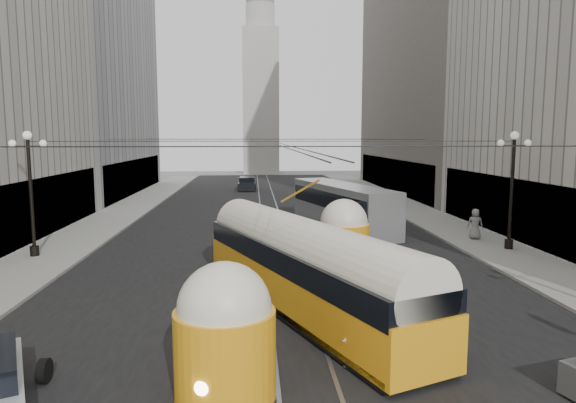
{
  "coord_description": "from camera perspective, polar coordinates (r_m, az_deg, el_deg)",
  "views": [
    {
      "loc": [
        -1.31,
        -8.65,
        6.24
      ],
      "look_at": [
        0.18,
        13.5,
        3.42
      ],
      "focal_mm": 32.0,
      "sensor_mm": 36.0,
      "label": 1
    }
  ],
  "objects": [
    {
      "name": "streetcar",
      "position": [
        18.4,
        1.79,
        -7.23
      ],
      "size": [
        7.4,
        14.38,
        3.37
      ],
      "color": "orange",
      "rests_on": "ground"
    },
    {
      "name": "road",
      "position": [
        41.65,
        -2.0,
        -1.39
      ],
      "size": [
        20.0,
        85.0,
        0.02
      ],
      "primitive_type": "cube",
      "color": "black",
      "rests_on": "ground"
    },
    {
      "name": "sidewalk_right",
      "position": [
        47.0,
        12.64,
        -0.48
      ],
      "size": [
        4.0,
        72.0,
        0.15
      ],
      "primitive_type": "cube",
      "color": "gray",
      "rests_on": "ground"
    },
    {
      "name": "rail_right",
      "position": [
        41.68,
        -0.97,
        -1.38
      ],
      "size": [
        0.12,
        85.0,
        0.04
      ],
      "primitive_type": "cube",
      "color": "gray",
      "rests_on": "ground"
    },
    {
      "name": "sidewalk_left",
      "position": [
        46.33,
        -17.15,
        -0.74
      ],
      "size": [
        4.0,
        72.0,
        0.15
      ],
      "primitive_type": "cube",
      "color": "gray",
      "rests_on": "ground"
    },
    {
      "name": "lamppost_left_mid",
      "position": [
        29.05,
        -26.7,
        1.53
      ],
      "size": [
        1.86,
        0.44,
        6.37
      ],
      "color": "black",
      "rests_on": "sidewalk_left"
    },
    {
      "name": "sedan_dark_far",
      "position": [
        60.44,
        -4.55,
        1.94
      ],
      "size": [
        2.16,
        4.92,
        1.53
      ],
      "color": "black",
      "rests_on": "ground"
    },
    {
      "name": "pedestrian_sidewalk_right",
      "position": [
        32.57,
        20.08,
        -2.35
      ],
      "size": [
        1.03,
        0.81,
        1.83
      ],
      "primitive_type": "imported",
      "rotation": [
        0.0,
        0.0,
        2.81
      ],
      "color": "slate",
      "rests_on": "sidewalk_right"
    },
    {
      "name": "catenary",
      "position": [
        40.17,
        -1.82,
        6.72
      ],
      "size": [
        25.0,
        72.0,
        0.23
      ],
      "color": "black",
      "rests_on": "ground"
    },
    {
      "name": "building_right_far",
      "position": [
        61.36,
        17.25,
        16.36
      ],
      "size": [
        12.6,
        32.6,
        32.6
      ],
      "color": "#514C47",
      "rests_on": "ground"
    },
    {
      "name": "lamppost_right_mid",
      "position": [
        30.17,
        23.64,
        1.88
      ],
      "size": [
        1.86,
        0.44,
        6.37
      ],
      "color": "black",
      "rests_on": "sidewalk_right"
    },
    {
      "name": "pedestrian_crossing_b",
      "position": [
        14.6,
        6.49,
        -14.86
      ],
      "size": [
        0.79,
        0.89,
        1.53
      ],
      "primitive_type": "imported",
      "rotation": [
        0.0,
        0.0,
        -1.91
      ],
      "color": "silver",
      "rests_on": "ground"
    },
    {
      "name": "sedan_white_far",
      "position": [
        55.0,
        2.87,
        1.41
      ],
      "size": [
        2.21,
        4.81,
        1.49
      ],
      "color": "silver",
      "rests_on": "ground"
    },
    {
      "name": "distant_tower",
      "position": [
        89.09,
        -3.06,
        12.84
      ],
      "size": [
        6.0,
        6.0,
        31.36
      ],
      "color": "#B2AFA8",
      "rests_on": "ground"
    },
    {
      "name": "building_left_far",
      "position": [
        60.2,
        -22.63,
        14.39
      ],
      "size": [
        12.6,
        28.6,
        28.6
      ],
      "color": "#999999",
      "rests_on": "ground"
    },
    {
      "name": "rail_left",
      "position": [
        41.63,
        -3.03,
        -1.4
      ],
      "size": [
        0.12,
        85.0,
        0.04
      ],
      "primitive_type": "cube",
      "color": "gray",
      "rests_on": "ground"
    },
    {
      "name": "city_bus",
      "position": [
        35.1,
        6.03,
        -0.33
      ],
      "size": [
        5.66,
        12.27,
        3.01
      ],
      "color": "#AEB0B4",
      "rests_on": "ground"
    }
  ]
}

